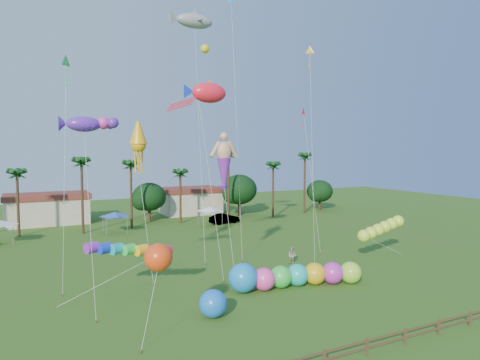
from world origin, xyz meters
name	(u,v)px	position (x,y,z in m)	size (l,w,h in m)	color
ground	(305,318)	(0.00, 0.00, 0.00)	(160.00, 160.00, 0.00)	#285116
tree_line	(166,195)	(3.57, 44.00, 4.28)	(69.46, 8.91, 11.00)	#3A2819
buildings_row	(118,207)	(-3.09, 50.00, 2.00)	(35.00, 7.00, 4.00)	beige
tent_row	(116,215)	(-6.00, 36.33, 2.75)	(31.00, 4.00, 0.60)	white
fence	(367,345)	(0.00, -6.00, 0.61)	(36.12, 0.12, 1.00)	brown
car_b	(224,219)	(11.07, 37.45, 0.80)	(1.69, 4.84, 1.60)	#4C4C54
spectator_b	(292,256)	(7.16, 12.34, 0.84)	(0.82, 0.64, 1.69)	#ABA28F
caterpillar_inflatable	(291,276)	(2.87, 6.05, 1.02)	(11.89, 4.47, 2.43)	#FF43AB
blue_ball	(213,304)	(-5.61, 3.06, 0.98)	(1.96, 1.96, 1.96)	blue
rainbow_tube	(145,253)	(-8.79, 9.11, 3.56)	(9.78, 2.45, 4.01)	red
green_worm	(364,236)	(14.18, 9.59, 2.76)	(9.62, 1.81, 3.54)	#C9F436
orange_ball_kite	(158,258)	(-10.08, 0.79, 5.27)	(2.29, 1.85, 6.12)	#EE4213
merman_kite	(224,166)	(-0.14, 13.09, 10.17)	(2.62, 4.15, 12.84)	#E4A481
fish_kite	(209,93)	(-0.65, 15.43, 17.24)	(5.42, 6.73, 18.35)	#FF1C31
shark_kite	(195,21)	(0.20, 21.49, 25.82)	(5.93, 7.32, 26.83)	gray
squid_kite	(138,145)	(-7.56, 15.90, 12.12)	(2.09, 5.05, 14.40)	#EDA813
lobster_kite	(84,124)	(-13.12, 8.91, 13.50)	(4.15, 4.40, 14.31)	#5F26C0
delta_kite_red	(304,115)	(13.09, 18.93, 15.89)	(1.37, 5.15, 16.77)	red
delta_kite_yellow	(310,56)	(10.30, 13.97, 21.53)	(2.20, 4.07, 22.69)	yellow
delta_kite_green	(66,65)	(-13.63, 15.71, 18.84)	(1.62, 3.92, 19.76)	#2EC45B
delta_kite_blue	(232,9)	(3.33, 18.61, 26.73)	(1.05, 3.68, 28.28)	#1A94F0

